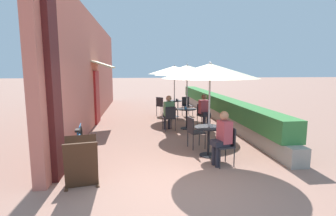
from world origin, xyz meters
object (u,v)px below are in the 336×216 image
at_px(patio_umbrella_far, 174,70).
at_px(cafe_chair_far_right, 161,105).
at_px(patio_table_mid, 187,115).
at_px(patio_table_far, 174,105).
at_px(coffee_cup_near, 211,126).
at_px(patio_table_near, 209,136).
at_px(cafe_chair_near_right, 194,130).
at_px(patio_umbrella_near, 210,71).
at_px(cafe_chair_far_left, 187,104).
at_px(seated_patron_near_left, 222,136).
at_px(seated_patron_mid_right, 168,111).
at_px(menu_board, 81,162).
at_px(coffee_cup_far, 177,100).
at_px(cafe_chair_near_left, 226,143).
at_px(cafe_chair_mid_right, 169,116).
at_px(bicycle_leaning, 79,144).
at_px(coffee_cup_mid, 185,108).
at_px(seated_patron_mid_left, 204,109).
at_px(cafe_chair_far_back, 175,108).
at_px(patio_umbrella_mid, 187,70).
at_px(cafe_chair_mid_left, 203,113).

xyz_separation_m(patio_umbrella_far, cafe_chair_far_right, (-0.58, 0.40, -1.61)).
xyz_separation_m(patio_table_mid, patio_table_far, (-0.10, 2.50, 0.00)).
distance_m(coffee_cup_near, patio_table_mid, 3.14).
height_order(patio_table_near, cafe_chair_near_right, cafe_chair_near_right).
xyz_separation_m(patio_umbrella_near, cafe_chair_near_right, (-0.23, 0.66, -1.61)).
bearing_deg(coffee_cup_near, cafe_chair_far_left, 84.99).
distance_m(seated_patron_near_left, seated_patron_mid_right, 3.69).
bearing_deg(patio_umbrella_near, seated_patron_near_left, -80.16).
xyz_separation_m(patio_table_near, cafe_chair_far_left, (0.55, 5.84, -0.00)).
bearing_deg(menu_board, patio_umbrella_near, 14.49).
bearing_deg(patio_umbrella_near, coffee_cup_far, 89.80).
bearing_deg(coffee_cup_near, cafe_chair_near_left, -70.86).
relative_size(cafe_chair_near_left, coffee_cup_near, 9.67).
relative_size(cafe_chair_mid_right, patio_umbrella_far, 0.37).
bearing_deg(cafe_chair_near_left, bicycle_leaning, 63.62).
bearing_deg(cafe_chair_near_left, cafe_chair_far_right, -5.07).
bearing_deg(bicycle_leaning, coffee_cup_far, 51.32).
relative_size(cafe_chair_near_right, coffee_cup_mid, 9.67).
bearing_deg(seated_patron_mid_left, seated_patron_mid_right, -2.90).
height_order(patio_umbrella_far, cafe_chair_far_back, patio_umbrella_far).
height_order(patio_umbrella_far, cafe_chair_far_right, patio_umbrella_far).
height_order(cafe_chair_far_right, cafe_chair_far_back, same).
height_order(cafe_chair_near_right, coffee_cup_far, cafe_chair_near_right).
height_order(cafe_chair_near_left, coffee_cup_far, cafe_chair_near_left).
relative_size(patio_table_mid, cafe_chair_far_left, 0.86).
bearing_deg(coffee_cup_mid, coffee_cup_far, 88.46).
relative_size(cafe_chair_near_left, bicycle_leaning, 0.50).
distance_m(patio_umbrella_near, patio_table_mid, 3.44).
relative_size(cafe_chair_near_left, coffee_cup_far, 9.67).
height_order(cafe_chair_far_right, menu_board, menu_board).
bearing_deg(coffee_cup_far, seated_patron_near_left, -89.07).
height_order(patio_umbrella_mid, coffee_cup_mid, patio_umbrella_mid).
height_order(seated_patron_near_left, cafe_chair_mid_right, seated_patron_near_left).
bearing_deg(menu_board, cafe_chair_far_left, 53.92).
relative_size(cafe_chair_near_left, cafe_chair_far_back, 1.00).
height_order(seated_patron_mid_right, patio_table_far, seated_patron_mid_right).
distance_m(patio_umbrella_mid, menu_board, 5.49).
xyz_separation_m(patio_umbrella_near, seated_patron_mid_left, (0.71, 3.16, -1.44)).
xyz_separation_m(patio_umbrella_far, cafe_chair_far_back, (-0.05, -0.70, -1.61)).
bearing_deg(coffee_cup_near, patio_table_near, 108.16).
bearing_deg(cafe_chair_far_right, cafe_chair_mid_right, -49.03).
relative_size(seated_patron_mid_left, patio_umbrella_far, 0.53).
height_order(cafe_chair_near_right, patio_table_far, cafe_chair_near_right).
xyz_separation_m(cafe_chair_near_right, patio_table_far, (0.15, 4.87, 0.00)).
height_order(cafe_chair_near_right, menu_board, menu_board).
xyz_separation_m(cafe_chair_near_left, seated_patron_near_left, (-0.11, -0.02, 0.17)).
bearing_deg(cafe_chair_far_back, coffee_cup_mid, -166.82).
xyz_separation_m(seated_patron_near_left, patio_umbrella_far, (-0.20, 6.23, 1.44)).
xyz_separation_m(seated_patron_mid_right, patio_umbrella_far, (0.59, 2.62, 1.44)).
bearing_deg(patio_table_mid, cafe_chair_mid_left, 19.39).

